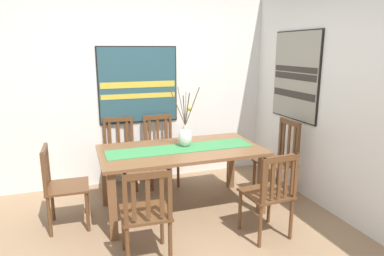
{
  "coord_description": "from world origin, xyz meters",
  "views": [
    {
      "loc": [
        -0.88,
        -2.81,
        1.84
      ],
      "look_at": [
        0.34,
        0.68,
        0.97
      ],
      "focal_mm": 31.91,
      "sensor_mm": 36.0,
      "label": 1
    }
  ],
  "objects": [
    {
      "name": "chair_0",
      "position": [
        0.84,
        -0.16,
        0.47
      ],
      "size": [
        0.45,
        0.45,
        0.89
      ],
      "color": "brown",
      "rests_on": "ground_plane"
    },
    {
      "name": "dining_table",
      "position": [
        0.21,
        0.71,
        0.63
      ],
      "size": [
        1.8,
        0.96,
        0.74
      ],
      "color": "brown",
      "rests_on": "ground_plane"
    },
    {
      "name": "centerpiece_vase",
      "position": [
        0.29,
        0.76,
        0.88
      ],
      "size": [
        0.3,
        0.27,
        0.7
      ],
      "color": "silver",
      "rests_on": "dining_table"
    },
    {
      "name": "chair_4",
      "position": [
        1.49,
        0.68,
        0.49
      ],
      "size": [
        0.43,
        0.43,
        0.97
      ],
      "color": "brown",
      "rests_on": "ground_plane"
    },
    {
      "name": "chair_2",
      "position": [
        -1.07,
        0.73,
        0.47
      ],
      "size": [
        0.43,
        0.43,
        0.88
      ],
      "color": "brown",
      "rests_on": "ground_plane"
    },
    {
      "name": "chair_1",
      "position": [
        -0.37,
        -0.16,
        0.46
      ],
      "size": [
        0.44,
        0.44,
        0.89
      ],
      "color": "brown",
      "rests_on": "ground_plane"
    },
    {
      "name": "ground_plane",
      "position": [
        0.0,
        0.0,
        -0.01
      ],
      "size": [
        6.4,
        6.4,
        0.03
      ],
      "primitive_type": "cube",
      "color": "#8E7051"
    },
    {
      "name": "painting_on_back_wall",
      "position": [
        -0.05,
        1.79,
        1.35
      ],
      "size": [
        1.07,
        0.05,
        1.03
      ],
      "color": "black"
    },
    {
      "name": "table_runner",
      "position": [
        0.21,
        0.71,
        0.74
      ],
      "size": [
        1.66,
        0.36,
        0.01
      ],
      "primitive_type": "cube",
      "color": "#388447",
      "rests_on": "dining_table"
    },
    {
      "name": "chair_3",
      "position": [
        -0.36,
        1.62,
        0.48
      ],
      "size": [
        0.45,
        0.45,
        0.93
      ],
      "color": "brown",
      "rests_on": "ground_plane"
    },
    {
      "name": "wall_side",
      "position": [
        1.86,
        0.0,
        1.35
      ],
      "size": [
        0.12,
        6.4,
        2.7
      ],
      "primitive_type": "cube",
      "color": "silver",
      "rests_on": "ground_plane"
    },
    {
      "name": "wall_back",
      "position": [
        0.0,
        1.86,
        1.35
      ],
      "size": [
        6.4,
        0.12,
        2.7
      ],
      "primitive_type": "cube",
      "color": "silver",
      "rests_on": "ground_plane"
    },
    {
      "name": "chair_5",
      "position": [
        0.18,
        1.56,
        0.48
      ],
      "size": [
        0.42,
        0.42,
        0.94
      ],
      "color": "brown",
      "rests_on": "ground_plane"
    },
    {
      "name": "painting_on_side_wall",
      "position": [
        1.79,
        0.86,
        1.49
      ],
      "size": [
        0.05,
        0.92,
        1.12
      ],
      "color": "black"
    }
  ]
}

